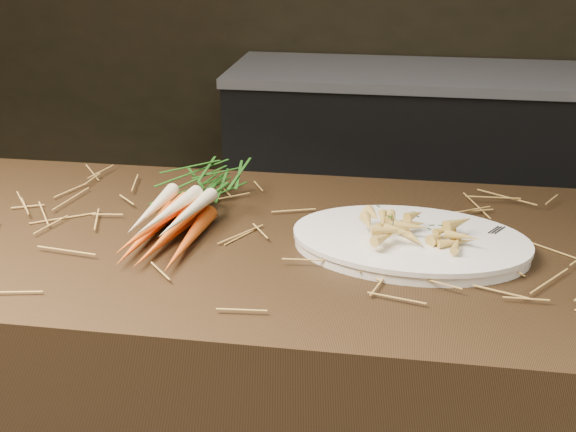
% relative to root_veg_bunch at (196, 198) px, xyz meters
% --- Properties ---
extents(back_counter, '(1.82, 0.62, 0.84)m').
position_rel_root_veg_bunch_xyz_m(back_counter, '(0.57, 1.81, -0.52)').
color(back_counter, black).
rests_on(back_counter, ground).
extents(straw_bedding, '(1.40, 0.60, 0.02)m').
position_rel_root_veg_bunch_xyz_m(straw_bedding, '(0.27, -0.07, -0.03)').
color(straw_bedding, olive).
rests_on(straw_bedding, main_counter).
extents(root_veg_bunch, '(0.18, 0.47, 0.09)m').
position_rel_root_veg_bunch_xyz_m(root_veg_bunch, '(0.00, 0.00, 0.00)').
color(root_veg_bunch, '#D34505').
rests_on(root_veg_bunch, main_counter).
extents(serving_platter, '(0.43, 0.31, 0.02)m').
position_rel_root_veg_bunch_xyz_m(serving_platter, '(0.40, -0.08, -0.03)').
color(serving_platter, white).
rests_on(serving_platter, main_counter).
extents(roasted_veg_heap, '(0.21, 0.16, 0.05)m').
position_rel_root_veg_bunch_xyz_m(roasted_veg_heap, '(0.40, -0.08, 0.00)').
color(roasted_veg_heap, '#BB933E').
rests_on(roasted_veg_heap, serving_platter).
extents(serving_fork, '(0.09, 0.14, 0.00)m').
position_rel_root_veg_bunch_xyz_m(serving_fork, '(0.55, -0.11, -0.02)').
color(serving_fork, silver).
rests_on(serving_fork, serving_platter).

